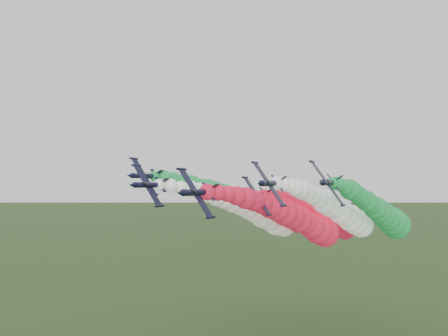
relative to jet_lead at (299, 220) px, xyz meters
The scene contains 6 objects.
jet_lead is the anchor object (origin of this frame).
jet_inner_left 16.99m from the jet_lead, 149.50° to the left, with size 13.64×72.99×20.67m.
jet_inner_right 15.91m from the jet_lead, 59.29° to the left, with size 13.61×72.96×20.64m.
jet_outer_left 26.70m from the jet_lead, 143.61° to the left, with size 13.69×73.03×20.72m.
jet_outer_right 26.62m from the jet_lead, 46.72° to the left, with size 14.10×73.44×21.12m.
jet_trail 25.09m from the jet_lead, 87.15° to the left, with size 13.42×72.76×20.44m.
Camera 1 is at (33.41, -73.49, 42.86)m, focal length 35.00 mm.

